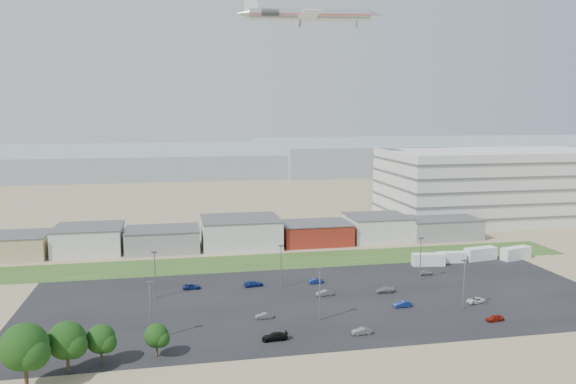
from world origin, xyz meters
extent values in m
plane|color=#998861|center=(0.00, 0.00, 0.00)|extent=(700.00, 700.00, 0.00)
cube|color=black|center=(5.00, 20.00, 0.01)|extent=(120.00, 50.00, 0.01)
cube|color=#294E1D|center=(0.00, 52.00, 0.01)|extent=(160.00, 16.00, 0.02)
cube|color=silver|center=(90.00, 95.00, 12.50)|extent=(80.00, 40.00, 25.00)
imported|color=silver|center=(35.12, 12.22, 0.55)|extent=(4.19, 2.34, 1.11)
imported|color=navy|center=(19.54, 12.80, 0.62)|extent=(3.86, 1.58, 1.24)
imported|color=maroon|center=(33.37, 2.43, 0.58)|extent=(3.56, 1.75, 1.17)
imported|color=black|center=(-8.09, 1.68, 0.65)|extent=(4.54, 2.03, 1.29)
imported|color=#595B5E|center=(-8.30, 12.01, 0.54)|extent=(3.35, 1.32, 1.09)
imported|color=navy|center=(-7.56, 31.95, 0.62)|extent=(4.49, 2.28, 1.25)
imported|color=#595B5E|center=(6.26, 22.71, 0.60)|extent=(3.73, 1.58, 1.20)
imported|color=#A5A5AA|center=(33.82, 32.83, 0.55)|extent=(3.29, 1.42, 1.11)
imported|color=navy|center=(-21.13, 32.78, 0.54)|extent=(3.92, 1.81, 1.09)
imported|color=navy|center=(6.63, 31.38, 0.57)|extent=(3.58, 1.63, 1.14)
imported|color=#A5A5AA|center=(19.31, 22.15, 0.59)|extent=(4.15, 1.85, 1.18)
imported|color=#595B5E|center=(7.18, 1.23, 0.58)|extent=(3.57, 1.31, 1.17)
camera|label=1|loc=(-23.57, -87.64, 38.11)|focal=35.00mm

